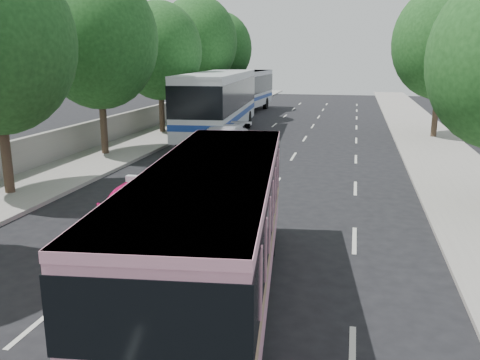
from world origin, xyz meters
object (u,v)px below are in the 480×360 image
(pink_bus, at_px, (213,219))
(tour_coach_rear, at_px, (244,88))
(pink_taxi, at_px, (137,209))
(white_pickup, at_px, (222,143))
(tour_coach_front, at_px, (219,99))

(pink_bus, relative_size, tour_coach_rear, 0.77)
(pink_taxi, xyz_separation_m, white_pickup, (-0.50, 11.55, 0.02))
(white_pickup, bearing_deg, pink_bus, -75.79)
(white_pickup, height_order, tour_coach_rear, tour_coach_rear)
(pink_bus, relative_size, pink_taxi, 2.04)
(pink_taxi, xyz_separation_m, tour_coach_front, (-2.50, 18.53, 1.66))
(tour_coach_front, distance_m, tour_coach_rear, 14.19)
(pink_bus, relative_size, white_pickup, 1.70)
(pink_bus, height_order, white_pickup, pink_bus)
(white_pickup, distance_m, tour_coach_rear, 21.43)
(white_pickup, height_order, tour_coach_front, tour_coach_front)
(pink_taxi, bearing_deg, tour_coach_front, 96.38)
(pink_taxi, height_order, tour_coach_front, tour_coach_front)
(white_pickup, xyz_separation_m, tour_coach_rear, (-3.45, 21.10, 1.42))
(pink_taxi, distance_m, white_pickup, 11.56)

